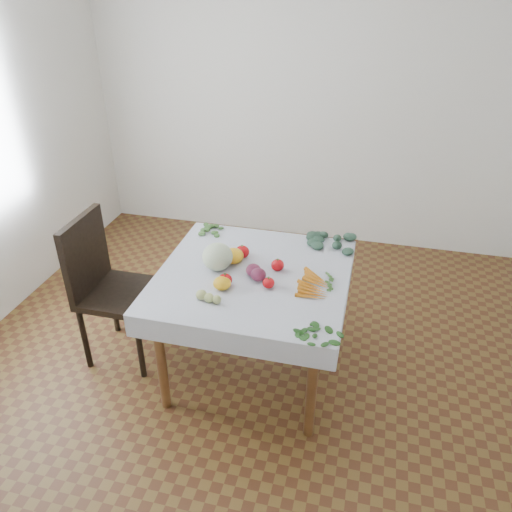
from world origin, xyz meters
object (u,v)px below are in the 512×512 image
(table, at_px, (253,288))
(cabbage, at_px, (217,257))
(chair, at_px, (106,280))
(carrot_bunch, at_px, (314,286))
(heirloom_back, at_px, (233,256))

(table, relative_size, cabbage, 5.44)
(table, distance_m, cabbage, 0.29)
(cabbage, bearing_deg, table, -0.90)
(chair, distance_m, carrot_bunch, 1.36)
(cabbage, relative_size, heirloom_back, 1.42)
(table, xyz_separation_m, carrot_bunch, (0.37, -0.06, 0.12))
(cabbage, xyz_separation_m, carrot_bunch, (0.59, -0.06, -0.07))
(chair, bearing_deg, heirloom_back, 9.82)
(table, height_order, cabbage, cabbage)
(table, bearing_deg, carrot_bunch, -9.39)
(table, height_order, chair, chair)
(carrot_bunch, bearing_deg, table, 170.61)
(table, bearing_deg, heirloom_back, 147.07)
(chair, height_order, cabbage, chair)
(table, xyz_separation_m, chair, (-0.98, -0.05, -0.07))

